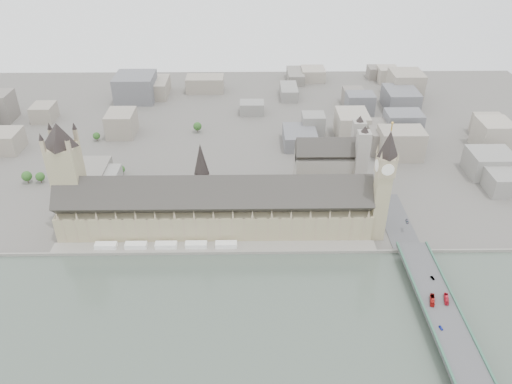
{
  "coord_description": "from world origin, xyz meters",
  "views": [
    {
      "loc": [
        30.45,
        -336.52,
        260.66
      ],
      "look_at": [
        35.4,
        28.25,
        33.42
      ],
      "focal_mm": 35.0,
      "sensor_mm": 36.0,
      "label": 1
    }
  ],
  "objects_px": {
    "westminster_abbey": "(332,163)",
    "red_bus_north": "(432,300)",
    "victoria_tower": "(67,173)",
    "car_approach": "(407,221)",
    "red_bus_south": "(446,299)",
    "elizabeth_tower": "(384,178)",
    "westminster_bridge": "(439,313)",
    "car_silver": "(433,278)",
    "car_blue": "(441,328)",
    "palace_of_westminster": "(215,208)"
  },
  "relations": [
    {
      "from": "westminster_abbey",
      "to": "car_silver",
      "type": "xyz_separation_m",
      "value": [
        54.47,
        -153.15,
        -14.16
      ]
    },
    {
      "from": "victoria_tower",
      "to": "car_blue",
      "type": "height_order",
      "value": "victoria_tower"
    },
    {
      "from": "westminster_abbey",
      "to": "car_blue",
      "type": "bearing_deg",
      "value": -77.51
    },
    {
      "from": "car_approach",
      "to": "red_bus_north",
      "type": "bearing_deg",
      "value": -90.97
    },
    {
      "from": "elizabeth_tower",
      "to": "victoria_tower",
      "type": "relative_size",
      "value": 1.07
    },
    {
      "from": "red_bus_north",
      "to": "car_silver",
      "type": "relative_size",
      "value": 2.85
    },
    {
      "from": "westminster_abbey",
      "to": "car_approach",
      "type": "height_order",
      "value": "westminster_abbey"
    },
    {
      "from": "victoria_tower",
      "to": "red_bus_south",
      "type": "distance_m",
      "value": 311.93
    },
    {
      "from": "red_bus_south",
      "to": "car_approach",
      "type": "relative_size",
      "value": 1.91
    },
    {
      "from": "westminster_bridge",
      "to": "westminster_abbey",
      "type": "bearing_deg",
      "value": 105.64
    },
    {
      "from": "westminster_abbey",
      "to": "car_blue",
      "type": "relative_size",
      "value": 17.36
    },
    {
      "from": "red_bus_south",
      "to": "car_approach",
      "type": "height_order",
      "value": "red_bus_south"
    },
    {
      "from": "red_bus_south",
      "to": "car_blue",
      "type": "bearing_deg",
      "value": -100.01
    },
    {
      "from": "elizabeth_tower",
      "to": "red_bus_north",
      "type": "height_order",
      "value": "elizabeth_tower"
    },
    {
      "from": "westminster_bridge",
      "to": "car_approach",
      "type": "distance_m",
      "value": 101.85
    },
    {
      "from": "palace_of_westminster",
      "to": "red_bus_north",
      "type": "bearing_deg",
      "value": -32.86
    },
    {
      "from": "car_silver",
      "to": "car_approach",
      "type": "relative_size",
      "value": 0.72
    },
    {
      "from": "victoria_tower",
      "to": "westminster_abbey",
      "type": "xyz_separation_m",
      "value": [
        232.92,
        69.0,
        -30.12
      ]
    },
    {
      "from": "car_blue",
      "to": "victoria_tower",
      "type": "bearing_deg",
      "value": 142.96
    },
    {
      "from": "palace_of_westminster",
      "to": "elizabeth_tower",
      "type": "xyz_separation_m",
      "value": [
        138.0,
        -11.7,
        35.38
      ]
    },
    {
      "from": "westminster_abbey",
      "to": "car_blue",
      "type": "height_order",
      "value": "westminster_abbey"
    },
    {
      "from": "elizabeth_tower",
      "to": "car_approach",
      "type": "bearing_deg",
      "value": 12.24
    },
    {
      "from": "victoria_tower",
      "to": "car_approach",
      "type": "distance_m",
      "value": 291.68
    },
    {
      "from": "car_silver",
      "to": "westminster_abbey",
      "type": "bearing_deg",
      "value": 92.85
    },
    {
      "from": "palace_of_westminster",
      "to": "red_bus_south",
      "type": "xyz_separation_m",
      "value": [
        167.75,
        -100.74,
        -10.94
      ]
    },
    {
      "from": "elizabeth_tower",
      "to": "westminster_bridge",
      "type": "relative_size",
      "value": 0.33
    },
    {
      "from": "elizabeth_tower",
      "to": "victoria_tower",
      "type": "xyz_separation_m",
      "value": [
        -260.0,
        18.0,
        -2.88
      ]
    },
    {
      "from": "westminster_abbey",
      "to": "red_bus_north",
      "type": "height_order",
      "value": "westminster_abbey"
    },
    {
      "from": "car_approach",
      "to": "elizabeth_tower",
      "type": "bearing_deg",
      "value": -163.63
    },
    {
      "from": "westminster_bridge",
      "to": "red_bus_south",
      "type": "height_order",
      "value": "red_bus_south"
    },
    {
      "from": "red_bus_south",
      "to": "palace_of_westminster",
      "type": "bearing_deg",
      "value": 164.24
    },
    {
      "from": "car_blue",
      "to": "car_silver",
      "type": "height_order",
      "value": "car_silver"
    },
    {
      "from": "victoria_tower",
      "to": "palace_of_westminster",
      "type": "bearing_deg",
      "value": -2.96
    },
    {
      "from": "red_bus_south",
      "to": "car_approach",
      "type": "xyz_separation_m",
      "value": [
        -1.67,
        95.13,
        -0.69
      ]
    },
    {
      "from": "westminster_bridge",
      "to": "westminster_abbey",
      "type": "relative_size",
      "value": 4.78
    },
    {
      "from": "car_blue",
      "to": "westminster_abbey",
      "type": "bearing_deg",
      "value": 91.01
    },
    {
      "from": "victoria_tower",
      "to": "car_blue",
      "type": "distance_m",
      "value": 310.9
    },
    {
      "from": "victoria_tower",
      "to": "car_blue",
      "type": "xyz_separation_m",
      "value": [
        277.63,
        -132.75,
        -44.29
      ]
    },
    {
      "from": "red_bus_north",
      "to": "palace_of_westminster",
      "type": "bearing_deg",
      "value": 163.75
    },
    {
      "from": "red_bus_north",
      "to": "red_bus_south",
      "type": "height_order",
      "value": "red_bus_north"
    },
    {
      "from": "westminster_abbey",
      "to": "car_silver",
      "type": "bearing_deg",
      "value": -70.42
    },
    {
      "from": "car_approach",
      "to": "red_bus_south",
      "type": "bearing_deg",
      "value": -84.87
    },
    {
      "from": "elizabeth_tower",
      "to": "car_approach",
      "type": "relative_size",
      "value": 18.98
    },
    {
      "from": "victoria_tower",
      "to": "car_blue",
      "type": "bearing_deg",
      "value": -25.55
    },
    {
      "from": "victoria_tower",
      "to": "car_approach",
      "type": "height_order",
      "value": "victoria_tower"
    },
    {
      "from": "red_bus_south",
      "to": "car_blue",
      "type": "relative_size",
      "value": 2.77
    },
    {
      "from": "elizabeth_tower",
      "to": "car_blue",
      "type": "distance_m",
      "value": 125.31
    },
    {
      "from": "elizabeth_tower",
      "to": "car_silver",
      "type": "xyz_separation_m",
      "value": [
        27.39,
        -66.15,
        -47.16
      ]
    },
    {
      "from": "westminster_abbey",
      "to": "car_approach",
      "type": "bearing_deg",
      "value": -55.72
    },
    {
      "from": "victoria_tower",
      "to": "red_bus_south",
      "type": "xyz_separation_m",
      "value": [
        289.75,
        -107.04,
        -43.44
      ]
    }
  ]
}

